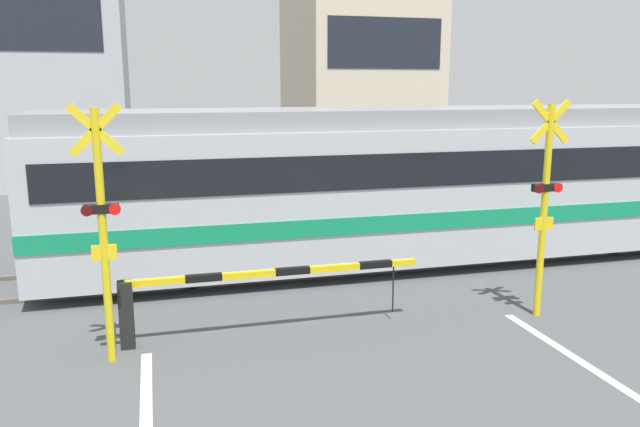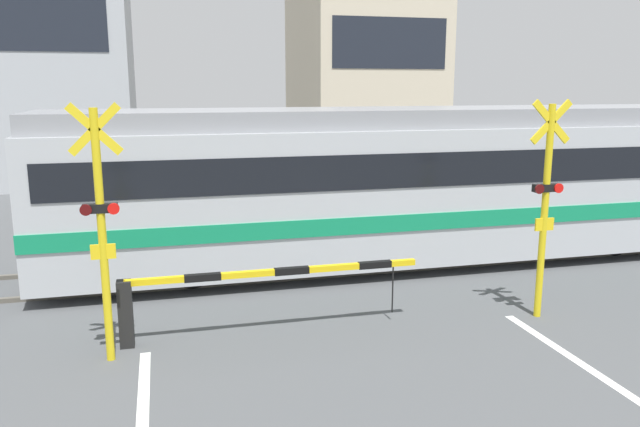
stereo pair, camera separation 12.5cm
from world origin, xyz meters
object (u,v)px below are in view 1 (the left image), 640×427
crossing_signal_left (102,223)px  pedestrian (296,186)px  crossing_barrier_near (219,290)px  commuter_train (409,181)px  crossing_barrier_far (340,206)px  crossing_signal_right (545,200)px

crossing_signal_left → pedestrian: bearing=60.6°
crossing_barrier_near → commuter_train: bearing=36.3°
crossing_barrier_near → pedestrian: (2.83, 7.31, 0.27)m
commuter_train → crossing_barrier_near: bearing=-143.7°
crossing_signal_left → crossing_barrier_far: bearing=50.3°
crossing_signal_right → pedestrian: size_ratio=1.98×
crossing_barrier_near → pedestrian: 7.84m
crossing_barrier_near → pedestrian: size_ratio=2.56×
crossing_signal_left → crossing_signal_right: same height
crossing_signal_left → crossing_signal_right: (6.59, 0.00, 0.00)m
crossing_barrier_near → pedestrian: bearing=68.8°
crossing_barrier_far → crossing_signal_right: (1.51, -6.12, 1.17)m
crossing_barrier_far → pedestrian: 1.77m
crossing_barrier_near → crossing_signal_left: size_ratio=1.29×
crossing_barrier_far → pedestrian: pedestrian is taller
crossing_signal_left → pedestrian: size_ratio=1.98×
crossing_barrier_far → crossing_signal_left: (-5.08, -6.12, 1.17)m
crossing_signal_right → crossing_barrier_near: bearing=175.5°
pedestrian → crossing_signal_right: bearing=-73.7°
commuter_train → crossing_signal_right: (0.77, -3.56, 0.19)m
commuter_train → crossing_barrier_near: commuter_train is taller
crossing_barrier_near → crossing_signal_right: bearing=-4.5°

